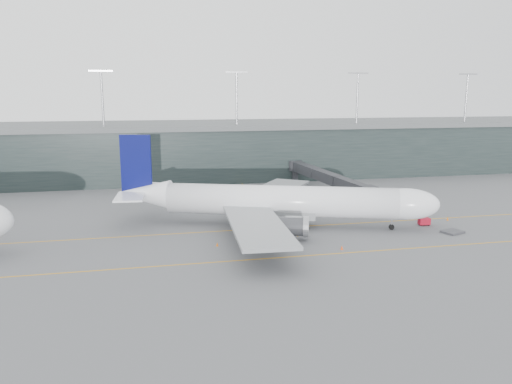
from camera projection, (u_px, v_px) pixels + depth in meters
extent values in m
plane|color=#57575C|center=(256.00, 223.00, 92.34)|extent=(320.00, 320.00, 0.00)
cube|color=orange|center=(261.00, 229.00, 88.51)|extent=(160.00, 0.25, 0.02)
cube|color=orange|center=(285.00, 257.00, 73.17)|extent=(160.00, 0.25, 0.02)
cube|color=orange|center=(259.00, 200.00, 112.55)|extent=(0.25, 60.00, 0.02)
cube|color=black|center=(214.00, 151.00, 146.58)|extent=(240.00, 35.00, 14.00)
cube|color=#56595B|center=(214.00, 125.00, 145.09)|extent=(240.00, 36.00, 1.20)
cylinder|color=#9E9EA3|center=(102.00, 100.00, 127.84)|extent=(0.60, 0.60, 14.00)
cylinder|color=#9E9EA3|center=(237.00, 99.00, 135.10)|extent=(0.60, 0.60, 14.00)
cylinder|color=#9E9EA3|center=(357.00, 99.00, 142.36)|extent=(0.60, 0.60, 14.00)
cylinder|color=#9E9EA3|center=(466.00, 99.00, 149.63)|extent=(0.60, 0.60, 14.00)
cylinder|color=white|center=(281.00, 201.00, 89.33)|extent=(40.45, 18.63, 5.51)
ellipsoid|color=white|center=(406.00, 204.00, 86.75)|extent=(12.75, 9.01, 5.51)
cone|color=white|center=(144.00, 194.00, 92.22)|extent=(10.98, 8.21, 5.29)
cube|color=gray|center=(276.00, 212.00, 89.86)|extent=(14.90, 8.87, 1.78)
cube|color=black|center=(426.00, 199.00, 86.18)|extent=(2.72, 3.16, 0.71)
cube|color=gray|center=(257.00, 225.00, 76.40)|extent=(9.41, 26.19, 0.49)
cylinder|color=#393A3F|center=(288.00, 226.00, 81.37)|extent=(6.90, 4.98, 3.11)
cube|color=gray|center=(273.00, 191.00, 103.25)|extent=(21.40, 25.70, 0.49)
cylinder|color=#393A3F|center=(293.00, 204.00, 97.82)|extent=(6.90, 4.98, 3.11)
cube|color=#090D51|center=(136.00, 164.00, 91.28)|extent=(5.61, 2.32, 10.67)
cube|color=white|center=(130.00, 197.00, 87.47)|extent=(5.46, 8.34, 0.31)
cube|color=white|center=(148.00, 187.00, 97.00)|extent=(8.54, 9.37, 0.31)
cylinder|color=black|center=(391.00, 227.00, 87.84)|extent=(1.04, 0.66, 0.98)
cylinder|color=#9E9EA3|center=(392.00, 223.00, 87.71)|extent=(0.27, 0.27, 2.31)
cylinder|color=black|center=(258.00, 229.00, 86.41)|extent=(1.24, 0.80, 1.16)
cylinder|color=black|center=(264.00, 217.00, 94.72)|extent=(1.24, 0.80, 1.16)
cube|color=#292A2E|center=(368.00, 192.00, 97.97)|extent=(3.16, 3.48, 2.52)
cube|color=#292A2E|center=(350.00, 186.00, 104.95)|extent=(3.28, 11.85, 2.25)
cube|color=#292A2E|center=(326.00, 177.00, 115.90)|extent=(3.51, 11.87, 2.34)
cube|color=#292A2E|center=(307.00, 170.00, 126.85)|extent=(3.73, 11.89, 2.43)
cylinder|color=#9E9EA3|center=(348.00, 198.00, 106.09)|extent=(0.45, 0.45, 3.42)
cube|color=#393A3F|center=(348.00, 204.00, 106.36)|extent=(1.91, 1.50, 0.63)
cylinder|color=#292A2E|center=(307.00, 165.00, 135.06)|extent=(3.60, 3.60, 2.70)
cylinder|color=#292A2E|center=(307.00, 176.00, 135.62)|extent=(1.62, 1.62, 3.24)
cube|color=maroon|center=(424.00, 221.00, 90.74)|extent=(2.10, 1.46, 1.17)
cylinder|color=black|center=(421.00, 225.00, 90.34)|extent=(0.37, 0.17, 0.36)
cylinder|color=black|center=(429.00, 225.00, 90.49)|extent=(0.37, 0.17, 0.36)
cylinder|color=black|center=(419.00, 224.00, 91.21)|extent=(0.37, 0.17, 0.36)
cylinder|color=black|center=(427.00, 224.00, 91.37)|extent=(0.37, 0.17, 0.36)
cube|color=#37373C|center=(452.00, 232.00, 85.88)|extent=(4.08, 3.67, 0.34)
cube|color=#393A3F|center=(216.00, 211.00, 101.40)|extent=(2.60, 2.24, 0.23)
cube|color=silver|center=(215.00, 206.00, 101.20)|extent=(2.13, 2.04, 1.71)
cube|color=navy|center=(215.00, 201.00, 101.03)|extent=(2.19, 2.11, 0.09)
cube|color=#393A3F|center=(238.00, 210.00, 102.09)|extent=(2.54, 2.33, 0.21)
cube|color=#B9BCC6|center=(237.00, 206.00, 101.91)|extent=(2.12, 2.07, 1.54)
cube|color=navy|center=(237.00, 202.00, 101.75)|extent=(2.19, 2.14, 0.08)
cube|color=#393A3F|center=(243.00, 211.00, 101.22)|extent=(2.84, 2.62, 0.23)
cube|color=silver|center=(243.00, 206.00, 101.02)|extent=(2.38, 2.32, 1.71)
cube|color=navy|center=(243.00, 202.00, 100.85)|extent=(2.45, 2.40, 0.09)
cone|color=orange|center=(448.00, 219.00, 94.34)|extent=(0.41, 0.41, 0.66)
cone|color=#F9490D|center=(342.00, 248.00, 76.69)|extent=(0.42, 0.42, 0.66)
cone|color=#E5590C|center=(278.00, 206.00, 105.03)|extent=(0.46, 0.46, 0.74)
cone|color=#D9630C|center=(217.00, 244.00, 78.41)|extent=(0.38, 0.38, 0.61)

